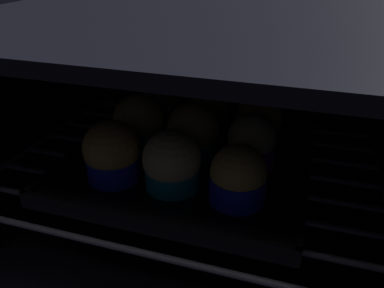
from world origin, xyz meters
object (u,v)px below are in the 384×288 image
Objects in this scene: muffin_row1_col0 at (139,124)px; muffin_row2_col2 at (258,121)px; baking_tray at (192,159)px; muffin_row0_col1 at (170,163)px; muffin_row1_col2 at (251,143)px; muffin_row2_col1 at (209,113)px; muffin_row2_col0 at (159,109)px; muffin_row1_col1 at (193,133)px; muffin_row0_col2 at (238,177)px; muffin_row0_col0 at (112,154)px.

muffin_row1_col0 reaches higher than muffin_row2_col2.
muffin_row0_col1 is at bearing -91.69° from baking_tray.
muffin_row1_col2 is 1.02× the size of muffin_row2_col2.
muffin_row0_col1 is 1.02× the size of muffin_row2_col2.
muffin_row2_col1 is (0.09, 8.67, 3.99)cm from baking_tray.
muffin_row1_col0 is 8.45cm from muffin_row2_col0.
muffin_row2_col0 is at bearing 154.66° from muffin_row1_col2.
muffin_row2_col2 is at bearing -2.25° from muffin_row2_col1.
baking_tray is 4.16× the size of muffin_row1_col1.
muffin_row1_col0 is (-16.97, 8.72, 0.81)cm from muffin_row0_col2.
muffin_row0_col1 is 8.71cm from muffin_row1_col1.
baking_tray is at bearing -93.21° from muffin_row1_col1.
baking_tray is 4.12× the size of muffin_row0_col0.
muffin_row2_col0 is (-8.66, 8.38, 3.79)cm from baking_tray.
muffin_row0_col1 is at bearing 177.42° from muffin_row0_col2.
muffin_row1_col2 is (16.98, 0.22, -0.60)cm from muffin_row1_col0.
muffin_row1_col0 is 1.13× the size of muffin_row2_col2.
muffin_row2_col2 is at bearing 90.91° from muffin_row0_col2.
muffin_row2_col2 is at bearing 62.77° from muffin_row0_col1.
muffin_row2_col0 is 8.75cm from muffin_row2_col1.
muffin_row2_col0 is at bearing 116.68° from muffin_row0_col1.
muffin_row1_col2 reaches higher than baking_tray.
muffin_row2_col0 is (-8.68, 8.03, -0.37)cm from muffin_row1_col1.
baking_tray is 3.93× the size of muffin_row1_col0.
muffin_row1_col0 is 17.00cm from muffin_row1_col2.
muffin_row1_col2 is at bearing 43.91° from muffin_row0_col1.
muffin_row2_col0 is at bearing 91.39° from muffin_row0_col0.
muffin_row2_col0 is 0.98× the size of muffin_row2_col2.
muffin_row2_col0 is at bearing 179.89° from muffin_row2_col2.
muffin_row0_col1 is at bearing -117.23° from muffin_row2_col2.
muffin_row1_col1 reaches higher than muffin_row2_col2.
baking_tray is 4.60× the size of muffin_row0_col2.
muffin_row0_col0 is at bearing -176.49° from muffin_row0_col1.
muffin_row1_col0 reaches higher than muffin_row1_col1.
baking_tray is 9.54cm from muffin_row2_col1.
muffin_row0_col2 is 0.85× the size of muffin_row1_col0.
muffin_row1_col1 is 8.62cm from muffin_row1_col2.
muffin_row1_col2 is (16.87, 9.04, -0.24)cm from muffin_row0_col0.
muffin_row1_col1 is at bearing 133.36° from muffin_row0_col2.
muffin_row1_col0 is at bearing 152.79° from muffin_row0_col2.
muffin_row2_col1 is (8.75, 0.29, 0.20)cm from muffin_row2_col0.
muffin_row0_col0 is at bearing -133.97° from muffin_row2_col2.
muffin_row1_col2 is (0.01, 8.95, 0.22)cm from muffin_row0_col2.
muffin_row2_col2 is at bearing 91.99° from muffin_row1_col2.
muffin_row0_col1 reaches higher than muffin_row0_col2.
muffin_row2_col2 is (-0.27, 17.10, 0.11)cm from muffin_row0_col2.
baking_tray is 4.18cm from muffin_row1_col1.
muffin_row0_col2 is at bearing -63.92° from muffin_row2_col1.
muffin_row0_col0 reaches higher than muffin_row2_col1.
muffin_row1_col0 reaches higher than muffin_row2_col0.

